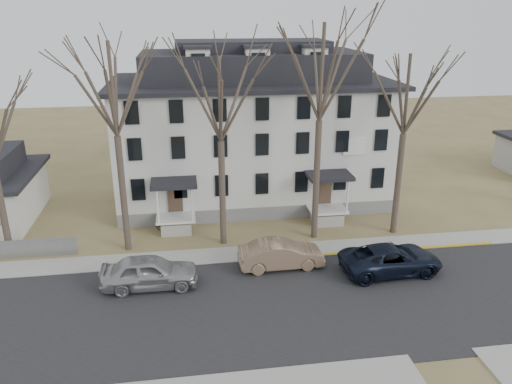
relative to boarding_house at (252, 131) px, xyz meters
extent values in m
plane|color=olive|center=(2.00, -17.95, -5.38)|extent=(120.00, 120.00, 0.00)
cube|color=#27272A|center=(2.00, -15.95, -5.38)|extent=(120.00, 10.00, 0.04)
cube|color=#A09F97|center=(2.00, -9.95, -5.38)|extent=(120.00, 2.00, 0.08)
cube|color=gold|center=(7.00, -10.85, -5.38)|extent=(14.00, 0.25, 0.06)
cube|color=slate|center=(0.00, 0.05, -4.88)|extent=(20.00, 10.00, 1.00)
cube|color=silver|center=(0.00, 0.05, -0.38)|extent=(20.00, 10.00, 8.00)
cube|color=black|center=(0.00, 0.05, 3.72)|extent=(20.80, 10.80, 0.30)
cube|color=black|center=(0.00, 0.05, 4.87)|extent=(16.00, 7.00, 2.00)
cube|color=black|center=(0.00, 0.05, 6.27)|extent=(11.00, 4.50, 0.80)
cube|color=white|center=(-6.00, -5.91, -4.38)|extent=(2.60, 2.00, 0.16)
cube|color=white|center=(4.50, -5.91, -4.38)|extent=(2.60, 2.00, 0.16)
cube|color=white|center=(6.50, -5.03, -0.18)|extent=(1.60, 0.08, 1.20)
cylinder|color=#473B31|center=(-9.00, -8.15, -1.74)|extent=(0.40, 0.40, 7.28)
cylinder|color=#473B31|center=(-3.00, -8.15, -2.00)|extent=(0.40, 0.40, 6.76)
cylinder|color=#473B31|center=(3.00, -8.15, -1.48)|extent=(0.40, 0.40, 7.80)
cylinder|color=#473B31|center=(8.50, -8.15, -2.00)|extent=(0.40, 0.40, 6.76)
cylinder|color=#473B31|center=(-16.00, -8.15, -2.52)|extent=(0.40, 0.40, 5.72)
imported|color=#A0A1A3|center=(-7.37, -12.98, -4.49)|extent=(5.23, 2.15, 1.77)
imported|color=#896C54|center=(0.04, -11.88, -4.57)|extent=(4.97, 1.87, 1.62)
imported|color=black|center=(6.11, -13.36, -4.58)|extent=(5.92, 2.98, 1.61)
imported|color=black|center=(-6.68, -6.02, -4.94)|extent=(1.73, 1.44, 0.89)
camera|label=1|loc=(-5.14, -37.19, 8.90)|focal=35.00mm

